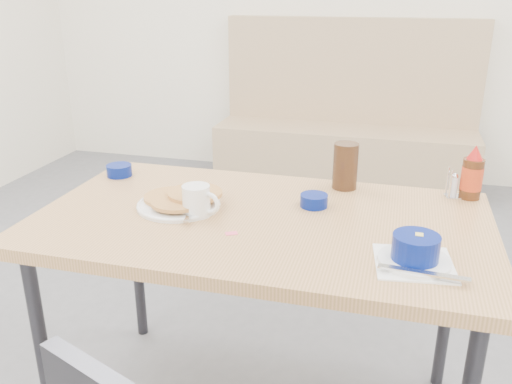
% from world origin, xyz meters
% --- Properties ---
extents(booth_bench, '(1.90, 0.56, 1.22)m').
position_xyz_m(booth_bench, '(0.00, 2.78, 0.35)').
color(booth_bench, tan).
rests_on(booth_bench, ground).
extents(dining_table, '(1.40, 0.80, 0.76)m').
position_xyz_m(dining_table, '(0.00, 0.25, 0.70)').
color(dining_table, tan).
rests_on(dining_table, ground).
extents(pancake_plate, '(0.27, 0.28, 0.05)m').
position_xyz_m(pancake_plate, '(-0.27, 0.26, 0.78)').
color(pancake_plate, white).
rests_on(pancake_plate, dining_table).
extents(coffee_mug, '(0.13, 0.09, 0.10)m').
position_xyz_m(coffee_mug, '(-0.19, 0.21, 0.81)').
color(coffee_mug, white).
rests_on(coffee_mug, dining_table).
extents(grits_setting, '(0.24, 0.22, 0.08)m').
position_xyz_m(grits_setting, '(0.46, 0.06, 0.80)').
color(grits_setting, white).
rests_on(grits_setting, dining_table).
extents(creamer_bowl, '(0.09, 0.09, 0.04)m').
position_xyz_m(creamer_bowl, '(-0.61, 0.49, 0.78)').
color(creamer_bowl, navy).
rests_on(creamer_bowl, dining_table).
extents(butter_bowl, '(0.09, 0.09, 0.04)m').
position_xyz_m(butter_bowl, '(0.14, 0.38, 0.78)').
color(butter_bowl, navy).
rests_on(butter_bowl, dining_table).
extents(amber_tumbler, '(0.11, 0.11, 0.16)m').
position_xyz_m(amber_tumbler, '(0.22, 0.58, 0.84)').
color(amber_tumbler, '#3A2212').
rests_on(amber_tumbler, dining_table).
extents(condiment_caddy, '(0.09, 0.07, 0.10)m').
position_xyz_m(condiment_caddy, '(0.60, 0.59, 0.80)').
color(condiment_caddy, silver).
rests_on(condiment_caddy, dining_table).
extents(syrup_bottle, '(0.07, 0.07, 0.18)m').
position_xyz_m(syrup_bottle, '(0.64, 0.59, 0.84)').
color(syrup_bottle, '#47230F').
rests_on(syrup_bottle, dining_table).
extents(sugar_wrapper, '(0.04, 0.04, 0.00)m').
position_xyz_m(sugar_wrapper, '(-0.05, 0.11, 0.76)').
color(sugar_wrapper, '#FF5477').
rests_on(sugar_wrapper, dining_table).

